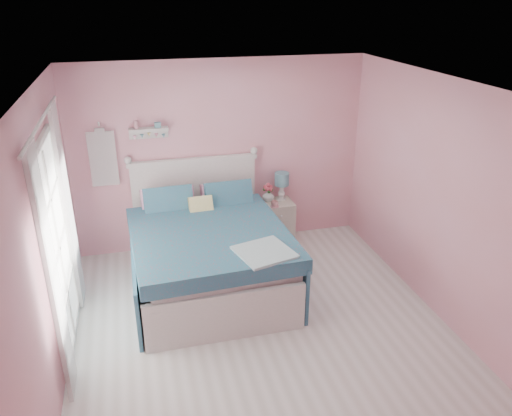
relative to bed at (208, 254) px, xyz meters
name	(u,v)px	position (x,y,z in m)	size (l,w,h in m)	color
floor	(263,333)	(0.40, -1.12, -0.43)	(4.50, 4.50, 0.00)	beige
room_shell	(264,197)	(0.40, -1.12, 1.16)	(4.50, 4.50, 4.50)	pink
bed	(208,254)	(0.00, 0.00, 0.00)	(1.86, 2.30, 1.31)	silver
nightstand	(277,222)	(1.14, 0.90, -0.11)	(0.44, 0.43, 0.63)	beige
table_lamp	(282,181)	(1.23, 0.97, 0.48)	(0.20, 0.20, 0.40)	white
vase	(268,195)	(1.03, 0.96, 0.29)	(0.16, 0.16, 0.17)	silver
teacup	(275,204)	(1.06, 0.74, 0.24)	(0.10, 0.10, 0.08)	pink
roses	(268,188)	(1.02, 0.96, 0.41)	(0.14, 0.11, 0.12)	#D6495A
wall_shelf	(148,130)	(-0.55, 1.07, 1.31)	(0.50, 0.15, 0.25)	silver
hanging_dress	(103,159)	(-1.15, 1.06, 0.97)	(0.34, 0.03, 0.72)	white
french_door	(58,249)	(-1.57, -0.72, 0.65)	(0.04, 1.32, 2.16)	silver
curtain_near	(53,279)	(-1.52, -1.46, 0.75)	(0.04, 0.40, 2.32)	white
curtain_far	(68,209)	(-1.52, 0.03, 0.75)	(0.04, 0.40, 2.32)	white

